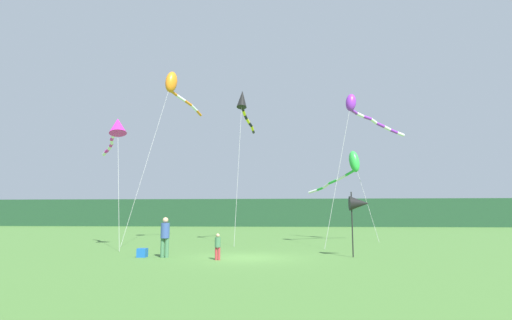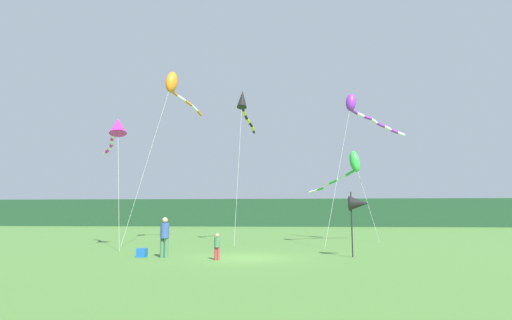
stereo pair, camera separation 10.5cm
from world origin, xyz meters
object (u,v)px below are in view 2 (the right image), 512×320
(cooler_box, at_px, (142,253))
(kite_magenta, at_px, (117,129))
(kite_black, at_px, (244,104))
(kite_purple, at_px, (360,110))
(kite_green, at_px, (350,166))
(banner_flag_pole, at_px, (358,204))
(person_child, at_px, (217,245))
(kite_orange, at_px, (174,85))
(person_adult, at_px, (165,235))

(cooler_box, relative_size, kite_magenta, 0.05)
(kite_black, distance_m, kite_magenta, 8.93)
(kite_purple, bearing_deg, kite_green, 89.14)
(banner_flag_pole, height_order, kite_purple, kite_purple)
(person_child, bearing_deg, kite_black, 90.09)
(kite_purple, bearing_deg, banner_flag_pole, -102.14)
(kite_green, xyz_separation_m, kite_magenta, (-15.07, -8.44, 1.42))
(banner_flag_pole, distance_m, kite_purple, 9.01)
(cooler_box, relative_size, kite_purple, 0.04)
(kite_purple, bearing_deg, cooler_box, -148.04)
(cooler_box, xyz_separation_m, kite_black, (3.67, 9.00, 9.57))
(kite_orange, bearing_deg, kite_green, 13.00)
(kite_purple, xyz_separation_m, kite_green, (0.08, 5.64, -3.00))
(person_adult, relative_size, person_child, 1.62)
(kite_purple, height_order, kite_green, kite_purple)
(kite_black, bearing_deg, kite_purple, -13.17)
(kite_black, bearing_deg, kite_magenta, -147.15)
(person_adult, relative_size, cooler_box, 4.39)
(person_child, bearing_deg, kite_purple, 45.66)
(kite_purple, bearing_deg, person_adult, -145.15)
(person_adult, relative_size, kite_magenta, 0.23)
(person_adult, xyz_separation_m, person_child, (2.61, -0.74, -0.39))
(cooler_box, bearing_deg, kite_orange, 99.96)
(person_child, relative_size, cooler_box, 2.72)
(kite_orange, xyz_separation_m, kite_magenta, (-1.78, -5.37, -4.46))
(cooler_box, bearing_deg, kite_black, 67.80)
(kite_magenta, bearing_deg, kite_black, 32.85)
(cooler_box, bearing_deg, kite_green, 47.90)
(person_adult, relative_size, banner_flag_pole, 0.61)
(person_child, distance_m, kite_magenta, 10.97)
(kite_purple, bearing_deg, kite_magenta, -169.43)
(person_adult, height_order, kite_green, kite_green)
(person_adult, height_order, kite_purple, kite_purple)
(kite_orange, bearing_deg, kite_magenta, -108.34)
(person_child, relative_size, kite_magenta, 0.15)
(kite_magenta, bearing_deg, cooler_box, -51.38)
(kite_purple, xyz_separation_m, kite_black, (-7.82, 1.83, 1.08))
(kite_magenta, bearing_deg, person_child, -35.86)
(kite_black, bearing_deg, person_child, -89.91)
(kite_magenta, bearing_deg, kite_green, 29.25)
(banner_flag_pole, bearing_deg, person_adult, -174.48)
(kite_black, xyz_separation_m, kite_magenta, (-7.16, -4.63, -2.65))
(kite_purple, relative_size, kite_orange, 0.76)
(kite_orange, height_order, kite_black, kite_orange)
(cooler_box, height_order, kite_purple, kite_purple)
(person_adult, xyz_separation_m, kite_purple, (10.41, 7.25, 7.66))
(person_child, height_order, kite_purple, kite_purple)
(person_child, relative_size, banner_flag_pole, 0.37)
(person_adult, bearing_deg, person_child, -15.81)
(person_adult, relative_size, kite_green, 0.27)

